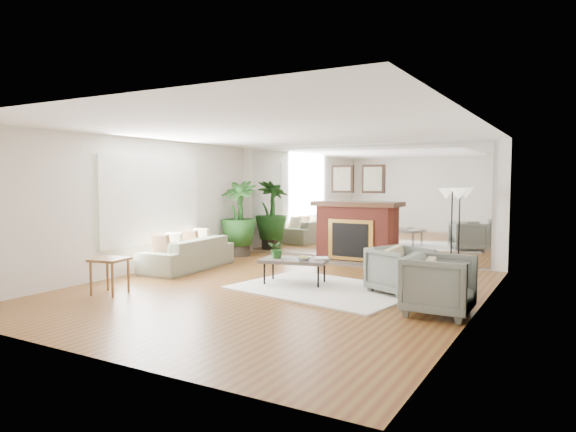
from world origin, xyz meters
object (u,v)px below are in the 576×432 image
Objects in this scene: coffee_table at (295,261)px; floor_lamp at (452,201)px; armchair_front at (439,285)px; potted_ficus at (239,216)px; sofa at (188,253)px; armchair_back at (400,271)px; side_table at (110,264)px; fireplace at (354,231)px.

floor_lamp is at bearing 52.75° from coffee_table.
armchair_front is 6.00m from potted_ficus.
armchair_back is at bearing 83.79° from sofa.
side_table is (-4.63, -1.24, 0.07)m from armchair_front.
coffee_table is 3.37m from floor_lamp.
coffee_table is 0.76× the size of floor_lamp.
fireplace is 2.59× the size of armchair_back.
potted_ficus reaches higher than armchair_front.
coffee_table is 0.57× the size of sofa.
side_table is 0.33× the size of potted_ficus.
coffee_table is at bearing -127.25° from floor_lamp.
armchair_front is at bearing -29.63° from potted_ficus.
potted_ficus is (-0.15, 1.93, 0.61)m from sofa.
fireplace is 3.48m from sofa.
armchair_back is at bearing 29.52° from side_table.
sofa is 4.25m from armchair_back.
armchair_front is (2.60, -3.47, -0.27)m from fireplace.
armchair_back is (4.25, -0.11, 0.05)m from sofa.
fireplace is 4.35m from armchair_front.
potted_ficus is at bearing 59.27° from armchair_front.
potted_ficus is (-2.68, 2.22, 0.52)m from coffee_table.
potted_ficus is (-2.60, -0.52, 0.25)m from fireplace.
side_table reaches higher than coffee_table.
armchair_back is (1.80, -2.55, -0.30)m from fireplace.
coffee_table is at bearing -39.67° from potted_ficus.
fireplace is 3.63× the size of side_table.
fireplace is 1.71× the size of coffee_table.
fireplace is 1.30× the size of floor_lamp.
potted_ficus is at bearing 97.70° from side_table.
armchair_front is at bearing -53.18° from fireplace.
coffee_table is at bearing 43.19° from side_table.
side_table is at bearing -113.28° from fireplace.
armchair_front reaches higher than side_table.
fireplace is 0.98× the size of sofa.
coffee_table is (0.08, -2.74, -0.26)m from fireplace.
sofa is 3.71× the size of side_table.
armchair_back is at bearing -54.83° from fireplace.
armchair_back reaches higher than sofa.
floor_lamp is at bearing 112.19° from sofa.
floor_lamp is at bearing 48.24° from side_table.
sofa is 2.47× the size of armchair_front.
coffee_table is at bearing -88.32° from fireplace.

